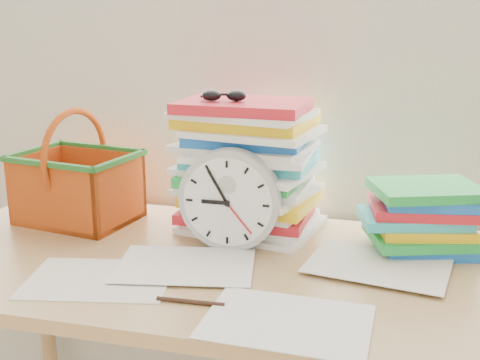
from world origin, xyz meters
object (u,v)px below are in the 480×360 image
(desk, at_px, (213,289))
(basket, at_px, (76,167))
(paper_stack, at_px, (249,166))
(clock, at_px, (230,199))
(book_stack, at_px, (421,217))

(desk, height_order, basket, basket)
(desk, xyz_separation_m, paper_stack, (0.03, 0.23, 0.24))
(clock, xyz_separation_m, basket, (-0.45, 0.09, 0.03))
(desk, height_order, paper_stack, paper_stack)
(paper_stack, distance_m, book_stack, 0.44)
(desk, height_order, clock, clock)
(clock, bearing_deg, desk, -104.90)
(clock, distance_m, basket, 0.46)
(desk, relative_size, basket, 4.69)
(paper_stack, height_order, basket, paper_stack)
(basket, bearing_deg, book_stack, 10.59)
(desk, distance_m, book_stack, 0.52)
(paper_stack, relative_size, basket, 1.17)
(clock, xyz_separation_m, book_stack, (0.44, 0.11, -0.04))
(desk, relative_size, clock, 5.79)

